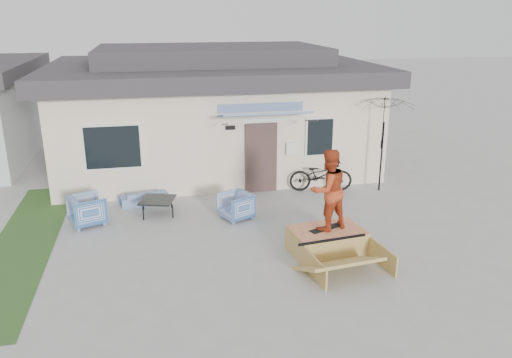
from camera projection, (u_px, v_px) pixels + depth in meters
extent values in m
plane|color=#A0A09D|center=(259.00, 262.00, 11.07)|extent=(90.00, 90.00, 0.00)
cube|color=#2B4E20|center=(24.00, 244.00, 11.93)|extent=(1.40, 8.00, 0.01)
cube|color=beige|center=(212.00, 120.00, 18.04)|extent=(10.00, 7.00, 3.00)
cube|color=#2F2F36|center=(211.00, 70.00, 17.49)|extent=(10.80, 7.80, 0.50)
cube|color=#2F2F36|center=(210.00, 54.00, 17.32)|extent=(7.50, 4.50, 0.60)
cube|color=#48332E|center=(261.00, 158.00, 15.08)|extent=(0.95, 0.08, 2.10)
cube|color=white|center=(113.00, 147.00, 14.11)|extent=(1.60, 0.06, 1.30)
cube|color=white|center=(320.00, 137.00, 15.26)|extent=(0.90, 0.06, 1.20)
cube|color=#215195|center=(265.00, 114.00, 14.17)|extent=(2.50, 1.09, 0.29)
imported|color=#215195|center=(144.00, 195.00, 14.36)|extent=(1.37, 0.65, 0.52)
imported|color=#215195|center=(87.00, 209.00, 12.92)|extent=(1.02, 1.05, 0.85)
imported|color=#215195|center=(236.00, 205.00, 13.29)|extent=(0.95, 0.97, 0.77)
cube|color=black|center=(158.00, 206.00, 13.64)|extent=(1.05, 1.05, 0.42)
imported|color=black|center=(321.00, 172.00, 15.29)|extent=(1.97, 0.98, 1.21)
cylinder|color=black|center=(381.00, 157.00, 15.18)|extent=(0.05, 0.05, 2.10)
imported|color=black|center=(383.00, 134.00, 14.96)|extent=(1.91, 1.79, 0.90)
cube|color=black|center=(326.00, 228.00, 11.45)|extent=(0.87, 0.51, 0.05)
imported|color=#B13F1D|center=(328.00, 188.00, 11.16)|extent=(1.06, 0.93, 1.83)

